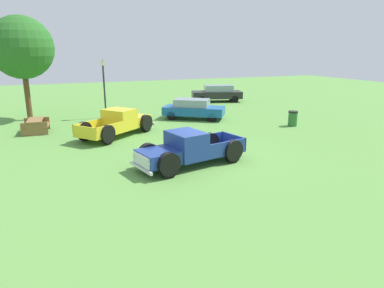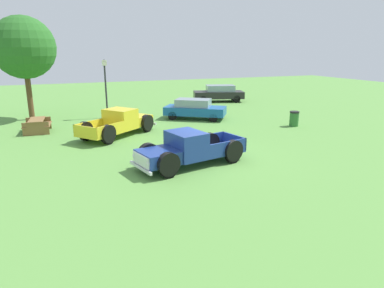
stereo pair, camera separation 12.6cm
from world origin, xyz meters
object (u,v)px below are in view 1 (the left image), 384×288
Objects in this scene: trash_can at (293,119)px; pickup_truck_behind_left at (120,123)px; lamp_post_near at (104,88)px; picnic_table at (36,124)px; sedan_distant_a at (193,109)px; sedan_distant_b at (217,93)px; pickup_truck_foreground at (185,150)px; oak_tree_east at (22,48)px.

pickup_truck_behind_left is at bearing 170.46° from trash_can.
trash_can is at bearing -9.54° from pickup_truck_behind_left.
lamp_post_near reaches higher than trash_can.
picnic_table is at bearing 164.20° from trash_can.
sedan_distant_a is 2.30× the size of picnic_table.
lamp_post_near is at bearing 154.09° from sedan_distant_a.
trash_can is (15.00, -4.24, -0.01)m from picnic_table.
sedan_distant_a is 6.36m from lamp_post_near.
lamp_post_near is at bearing -158.72° from sedan_distant_b.
pickup_truck_foreground is 12.13m from lamp_post_near.
sedan_distant_b is (5.31, 6.95, 0.07)m from sedan_distant_a.
pickup_truck_behind_left is (-1.38, 6.51, 0.01)m from pickup_truck_foreground.
pickup_truck_behind_left is 0.71× the size of oak_tree_east.
lamp_post_near is at bearing 89.55° from pickup_truck_behind_left.
pickup_truck_foreground is 15.30m from oak_tree_east.
lamp_post_near is (-10.89, -4.24, 1.33)m from sedan_distant_b.
picnic_table is (-15.39, -7.23, -0.30)m from sedan_distant_b.
oak_tree_east reaches higher than pickup_truck_behind_left.
lamp_post_near reaches higher than pickup_truck_behind_left.
trash_can is (10.55, -1.77, -0.23)m from pickup_truck_behind_left.
trash_can is at bearing 27.31° from pickup_truck_foreground.
pickup_truck_foreground reaches higher than trash_can.
sedan_distant_b reaches higher than pickup_truck_behind_left.
sedan_distant_b is 16.59m from oak_tree_east.
sedan_distant_a is 10.08m from picnic_table.
sedan_distant_b is (10.93, 9.71, 0.09)m from pickup_truck_behind_left.
sedan_distant_a is at bearing -21.10° from oak_tree_east.
trash_can is (-0.38, -11.48, -0.32)m from sedan_distant_b.
sedan_distant_b is 11.76m from lamp_post_near.
picnic_table is at bearing 150.98° from pickup_truck_behind_left.
trash_can is (9.17, 4.74, -0.22)m from pickup_truck_foreground.
trash_can is 18.21m from oak_tree_east.
picnic_table is 0.28× the size of oak_tree_east.
pickup_truck_foreground is 10.71m from picnic_table.
sedan_distant_b is at bearing 41.60° from pickup_truck_behind_left.
oak_tree_east is at bearing -169.67° from sedan_distant_b.
pickup_truck_foreground reaches higher than sedan_distant_a.
pickup_truck_foreground is at bearing -120.51° from sedan_distant_b.
pickup_truck_behind_left is 5.65m from lamp_post_near.
sedan_distant_b is 1.20× the size of lamp_post_near.
sedan_distant_a is at bearing -127.40° from sedan_distant_b.
trash_can is (4.93, -4.53, -0.25)m from sedan_distant_a.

